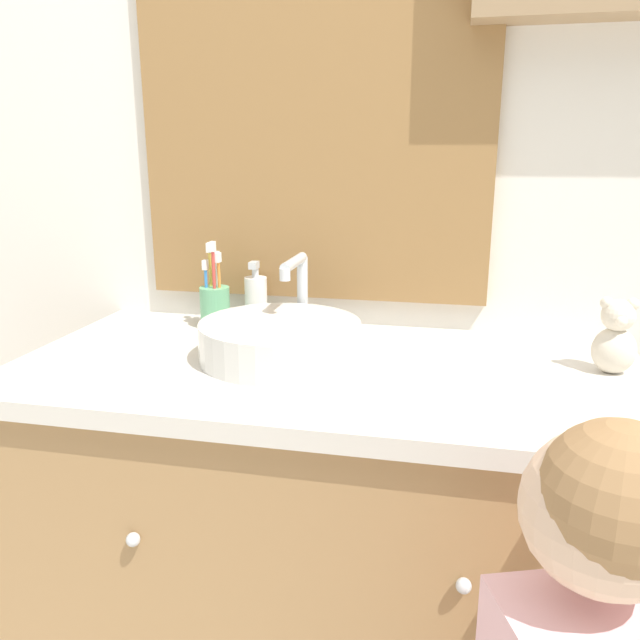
{
  "coord_description": "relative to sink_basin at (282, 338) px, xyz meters",
  "views": [
    {
      "loc": [
        0.23,
        -0.81,
        1.23
      ],
      "look_at": [
        -0.0,
        0.25,
        0.93
      ],
      "focal_mm": 35.0,
      "sensor_mm": 36.0,
      "label": 1
    }
  ],
  "objects": [
    {
      "name": "sink_basin",
      "position": [
        0.0,
        0.0,
        0.0
      ],
      "size": [
        0.32,
        0.37,
        0.18
      ],
      "color": "silver",
      "rests_on": "vanity_counter"
    },
    {
      "name": "wall_back",
      "position": [
        0.12,
        0.31,
        0.41
      ],
      "size": [
        3.2,
        0.18,
        2.5
      ],
      "color": "silver",
      "rests_on": "ground_plane"
    },
    {
      "name": "vanity_counter",
      "position": [
        0.09,
        -0.01,
        -0.46
      ],
      "size": [
        1.21,
        0.6,
        0.83
      ],
      "color": "#A37A4C",
      "rests_on": "ground_plane"
    },
    {
      "name": "toothbrush_holder",
      "position": [
        -0.21,
        0.18,
        0.02
      ],
      "size": [
        0.07,
        0.07,
        0.2
      ],
      "color": "#66B27F",
      "rests_on": "vanity_counter"
    },
    {
      "name": "soap_dispenser",
      "position": [
        -0.12,
        0.22,
        0.02
      ],
      "size": [
        0.05,
        0.05,
        0.15
      ],
      "color": "white",
      "rests_on": "vanity_counter"
    },
    {
      "name": "teddy_bear",
      "position": [
        0.62,
        0.05,
        0.03
      ],
      "size": [
        0.08,
        0.07,
        0.14
      ],
      "color": "beige",
      "rests_on": "vanity_counter"
    }
  ]
}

